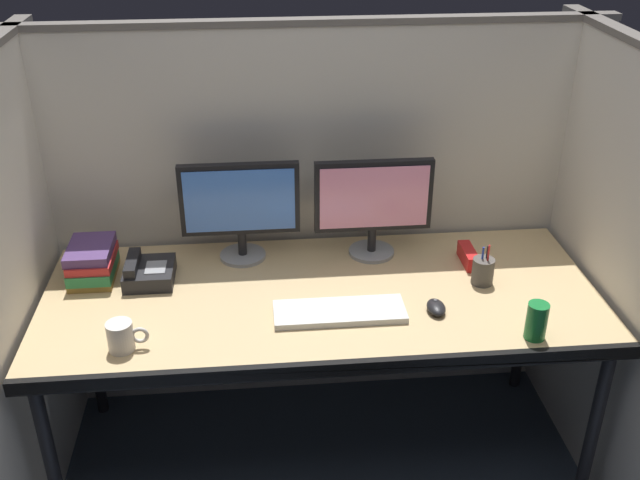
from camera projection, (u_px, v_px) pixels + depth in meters
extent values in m
cube|color=beige|center=(311.00, 226.00, 2.87)|extent=(2.20, 0.05, 1.55)
cube|color=#605B56|center=(309.00, 22.00, 2.50)|extent=(2.21, 0.06, 0.02)
cube|color=beige|center=(13.00, 316.00, 2.31)|extent=(0.05, 1.40, 1.55)
cube|color=beige|center=(615.00, 285.00, 2.47)|extent=(0.05, 1.40, 1.55)
cube|color=tan|center=(321.00, 298.00, 2.51)|extent=(1.90, 0.80, 0.04)
cube|color=black|center=(334.00, 369.00, 2.17)|extent=(1.90, 0.02, 0.05)
cylinder|color=black|center=(53.00, 468.00, 2.31)|extent=(0.04, 0.04, 0.70)
cylinder|color=black|center=(593.00, 431.00, 2.45)|extent=(0.04, 0.04, 0.70)
cylinder|color=black|center=(92.00, 342.00, 2.90)|extent=(0.04, 0.04, 0.70)
cylinder|color=black|center=(524.00, 318.00, 3.05)|extent=(0.04, 0.04, 0.70)
cylinder|color=gray|center=(243.00, 255.00, 2.72)|extent=(0.17, 0.17, 0.01)
cylinder|color=black|center=(242.00, 243.00, 2.69)|extent=(0.03, 0.03, 0.09)
cube|color=black|center=(240.00, 199.00, 2.61)|extent=(0.43, 0.03, 0.27)
cube|color=#3F72D8|center=(240.00, 201.00, 2.59)|extent=(0.39, 0.01, 0.23)
cylinder|color=gray|center=(371.00, 252.00, 2.74)|extent=(0.17, 0.17, 0.01)
cylinder|color=black|center=(372.00, 239.00, 2.72)|extent=(0.03, 0.03, 0.09)
cube|color=black|center=(373.00, 196.00, 2.63)|extent=(0.43, 0.03, 0.27)
cube|color=pink|center=(374.00, 198.00, 2.62)|extent=(0.39, 0.01, 0.23)
cube|color=silver|center=(340.00, 312.00, 2.37)|extent=(0.43, 0.15, 0.02)
ellipsoid|color=black|center=(436.00, 307.00, 2.39)|extent=(0.06, 0.10, 0.03)
cylinder|color=#59595B|center=(435.00, 301.00, 2.40)|extent=(0.01, 0.01, 0.01)
cube|color=red|center=(468.00, 256.00, 2.67)|extent=(0.04, 0.15, 0.06)
cylinder|color=#4C4742|center=(483.00, 271.00, 2.53)|extent=(0.08, 0.08, 0.09)
cylinder|color=red|center=(487.00, 264.00, 2.51)|extent=(0.01, 0.01, 0.15)
cylinder|color=#263FB2|center=(482.00, 264.00, 2.52)|extent=(0.01, 0.01, 0.13)
cylinder|color=black|center=(486.00, 263.00, 2.53)|extent=(0.01, 0.01, 0.13)
cylinder|color=#197233|center=(537.00, 321.00, 2.24)|extent=(0.07, 0.07, 0.12)
cylinder|color=silver|center=(120.00, 336.00, 2.19)|extent=(0.08, 0.08, 0.09)
torus|color=silver|center=(140.00, 335.00, 2.20)|extent=(0.06, 0.01, 0.06)
cube|color=olive|center=(94.00, 275.00, 2.58)|extent=(0.15, 0.21, 0.02)
cube|color=#26723F|center=(93.00, 268.00, 2.56)|extent=(0.15, 0.21, 0.04)
cube|color=#B22626|center=(92.00, 259.00, 2.55)|extent=(0.15, 0.21, 0.03)
cube|color=#4C3366|center=(90.00, 250.00, 2.54)|extent=(0.15, 0.21, 0.03)
cube|color=black|center=(150.00, 273.00, 2.56)|extent=(0.17, 0.19, 0.06)
cube|color=black|center=(132.00, 263.00, 2.53)|extent=(0.04, 0.17, 0.03)
cube|color=gray|center=(156.00, 267.00, 2.54)|extent=(0.07, 0.09, 0.00)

